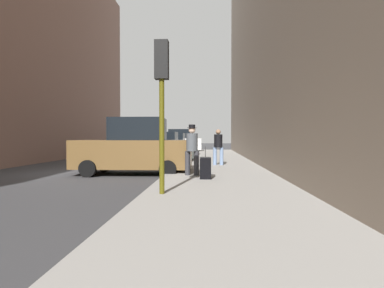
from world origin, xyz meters
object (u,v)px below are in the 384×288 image
object	(u,v)px
parked_dark_green_sedan	(158,148)
rolling_suitcase	(205,168)
parked_bronze_suv	(135,149)
parked_white_van	(178,142)
parked_gray_coupe	(170,145)
traffic_light	(162,83)
fire_hydrant	(187,156)
pedestrian_in_jeans	(218,145)
pedestrian_with_beanie	(192,147)

from	to	relation	value
parked_dark_green_sedan	rolling_suitcase	bearing A→B (deg)	-69.28
parked_bronze_suv	parked_white_van	xyz separation A→B (m)	(-0.00, 17.07, 0.00)
parked_gray_coupe	traffic_light	xyz separation A→B (m)	(1.85, -15.67, 1.91)
parked_white_van	parked_bronze_suv	bearing A→B (deg)	-90.00
fire_hydrant	traffic_light	bearing A→B (deg)	-89.67
traffic_light	rolling_suitcase	xyz separation A→B (m)	(1.00, 2.69, -2.27)
parked_dark_green_sedan	rolling_suitcase	size ratio (longest dim) A/B	4.07
parked_dark_green_sedan	pedestrian_in_jeans	xyz separation A→B (m)	(3.42, -2.85, 0.26)
parked_bronze_suv	parked_dark_green_sedan	bearing A→B (deg)	90.00
parked_gray_coupe	fire_hydrant	bearing A→B (deg)	-75.42
pedestrian_in_jeans	parked_gray_coupe	bearing A→B (deg)	112.43
parked_gray_coupe	parked_white_van	world-z (taller)	parked_white_van
parked_dark_green_sedan	parked_white_van	world-z (taller)	parked_white_van
parked_dark_green_sedan	rolling_suitcase	distance (m)	8.08
pedestrian_in_jeans	traffic_light	bearing A→B (deg)	-101.96
parked_bronze_suv	parked_dark_green_sedan	world-z (taller)	parked_bronze_suv
parked_bronze_suv	traffic_light	distance (m)	5.41
fire_hydrant	parked_dark_green_sedan	bearing A→B (deg)	140.31
parked_bronze_suv	parked_white_van	distance (m)	17.07
parked_white_van	pedestrian_with_beanie	bearing A→B (deg)	-82.65
pedestrian_with_beanie	pedestrian_in_jeans	xyz separation A→B (m)	(1.04, 3.95, -0.03)
pedestrian_with_beanie	pedestrian_in_jeans	distance (m)	4.08
parked_gray_coupe	rolling_suitcase	distance (m)	13.30
traffic_light	pedestrian_in_jeans	size ratio (longest dim) A/B	2.11
parked_gray_coupe	pedestrian_with_beanie	bearing A→B (deg)	-79.01
parked_bronze_suv	parked_gray_coupe	distance (m)	10.89
traffic_light	rolling_suitcase	distance (m)	3.66
fire_hydrant	pedestrian_with_beanie	bearing A→B (deg)	-83.85
parked_dark_green_sedan	pedestrian_in_jeans	bearing A→B (deg)	-39.79
parked_dark_green_sedan	pedestrian_in_jeans	world-z (taller)	pedestrian_in_jeans
fire_hydrant	traffic_light	world-z (taller)	traffic_light
parked_bronze_suv	pedestrian_with_beanie	bearing A→B (deg)	-29.41
rolling_suitcase	parked_bronze_suv	bearing A→B (deg)	143.77
fire_hydrant	traffic_light	distance (m)	9.03
parked_bronze_suv	traffic_light	size ratio (longest dim) A/B	1.28
fire_hydrant	traffic_light	size ratio (longest dim) A/B	0.20
parked_dark_green_sedan	parked_white_van	xyz separation A→B (m)	(-0.00, 11.62, 0.18)
parked_gray_coupe	rolling_suitcase	world-z (taller)	parked_gray_coupe
parked_white_van	traffic_light	distance (m)	22.00
pedestrian_with_beanie	parked_bronze_suv	bearing A→B (deg)	150.59
fire_hydrant	traffic_light	xyz separation A→B (m)	(0.05, -8.74, 2.26)
parked_white_van	rolling_suitcase	distance (m)	19.39
parked_white_van	pedestrian_with_beanie	distance (m)	18.57
parked_gray_coupe	parked_dark_green_sedan	bearing A→B (deg)	-90.00
parked_bronze_suv	pedestrian_with_beanie	world-z (taller)	parked_bronze_suv
pedestrian_with_beanie	parked_dark_green_sedan	bearing A→B (deg)	109.26
rolling_suitcase	pedestrian_with_beanie	bearing A→B (deg)	122.54
pedestrian_in_jeans	parked_dark_green_sedan	bearing A→B (deg)	140.21
traffic_light	pedestrian_with_beanie	size ratio (longest dim) A/B	2.03
traffic_light	rolling_suitcase	bearing A→B (deg)	69.58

